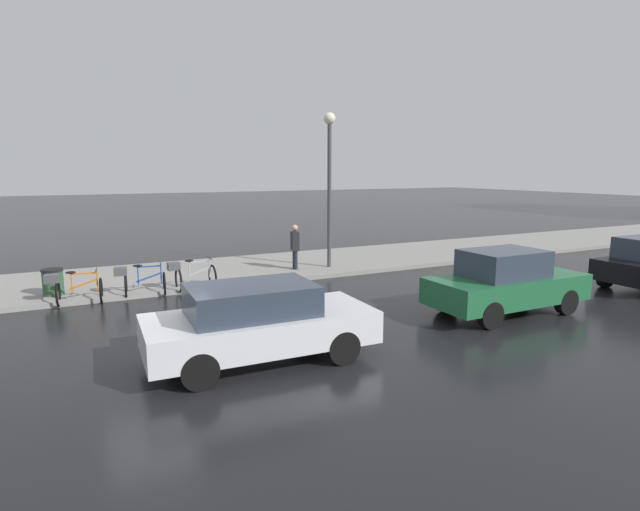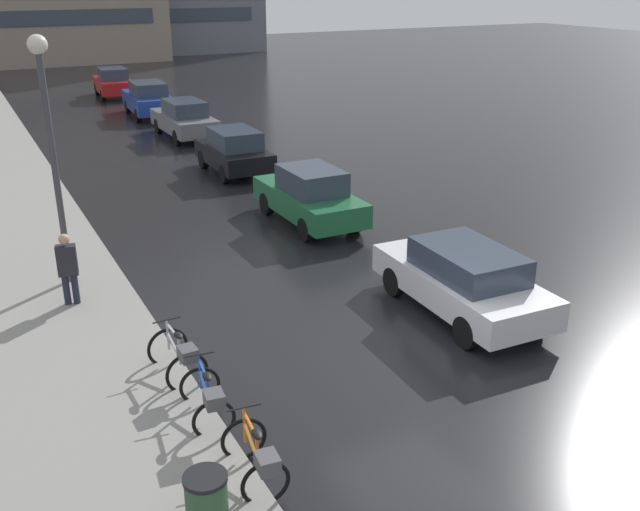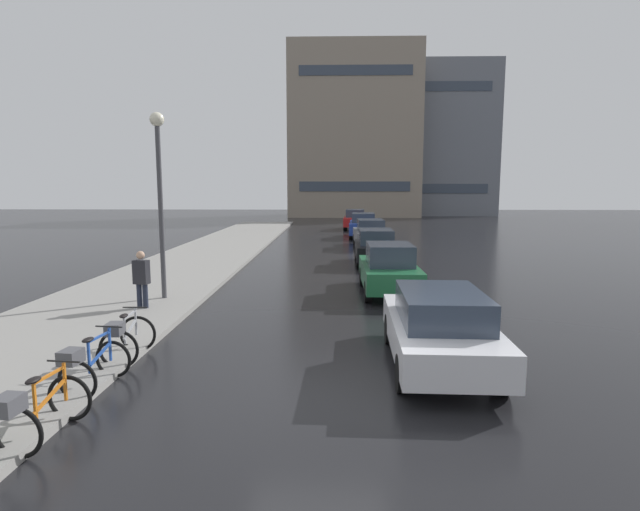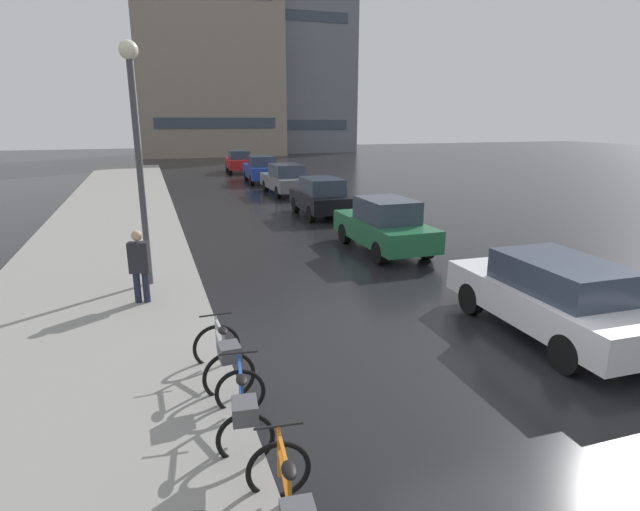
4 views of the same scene
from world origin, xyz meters
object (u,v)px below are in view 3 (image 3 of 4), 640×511
(bicycle_nearest, at_px, (37,410))
(car_green, at_px, (389,269))
(car_grey, at_px, (370,233))
(pedestrian, at_px, (142,278))
(car_white, at_px, (439,327))
(car_black, at_px, (376,247))
(bicycle_third, at_px, (126,337))
(car_red, at_px, (355,220))
(streetlamp, at_px, (159,178))
(car_blue, at_px, (363,225))
(bicycle_second, at_px, (90,364))

(bicycle_nearest, relative_size, car_green, 0.34)
(bicycle_nearest, xyz_separation_m, car_grey, (6.02, 22.24, 0.32))
(bicycle_nearest, bearing_deg, pedestrian, 100.33)
(bicycle_nearest, distance_m, car_white, 6.67)
(car_black, bearing_deg, bicycle_third, -115.07)
(car_black, bearing_deg, car_white, -89.41)
(bicycle_nearest, relative_size, car_white, 0.33)
(bicycle_third, distance_m, car_red, 31.86)
(streetlamp, bearing_deg, bicycle_third, -79.09)
(bicycle_third, xyz_separation_m, car_red, (5.82, 31.32, 0.32))
(car_green, relative_size, car_blue, 0.93)
(car_white, height_order, car_black, car_black)
(bicycle_nearest, xyz_separation_m, bicycle_third, (-0.12, 3.14, 0.02))
(car_blue, distance_m, pedestrian, 22.06)
(bicycle_third, height_order, car_white, car_white)
(bicycle_third, bearing_deg, bicycle_second, -89.46)
(bicycle_second, relative_size, car_white, 0.32)
(streetlamp, bearing_deg, car_black, 47.44)
(car_white, distance_m, car_grey, 19.15)
(streetlamp, bearing_deg, car_blue, 70.16)
(bicycle_nearest, distance_m, bicycle_second, 1.68)
(car_green, xyz_separation_m, car_black, (0.09, 6.09, 0.00))
(car_white, distance_m, car_blue, 24.75)
(car_green, bearing_deg, bicycle_second, -125.98)
(bicycle_nearest, distance_m, car_grey, 23.04)
(car_green, bearing_deg, car_white, -88.07)
(car_white, height_order, car_red, car_red)
(car_grey, distance_m, streetlamp, 15.95)
(bicycle_second, xyz_separation_m, car_black, (5.89, 14.07, 0.31))
(bicycle_third, relative_size, car_blue, 0.31)
(bicycle_second, xyz_separation_m, car_white, (6.02, 1.41, 0.28))
(car_green, distance_m, car_grey, 12.58)
(car_green, height_order, car_black, car_green)
(car_blue, bearing_deg, pedestrian, -109.14)
(car_red, bearing_deg, pedestrian, -104.25)
(bicycle_second, relative_size, car_red, 0.35)
(bicycle_second, xyz_separation_m, pedestrian, (-1.16, 5.31, 0.47))
(bicycle_nearest, distance_m, car_blue, 28.47)
(bicycle_third, distance_m, pedestrian, 4.05)
(bicycle_third, height_order, pedestrian, pedestrian)
(bicycle_second, distance_m, car_black, 15.26)
(car_red, height_order, pedestrian, pedestrian)
(car_black, bearing_deg, pedestrian, -128.83)
(bicycle_nearest, bearing_deg, car_white, 27.60)
(bicycle_third, xyz_separation_m, car_blue, (6.08, 24.70, 0.34))
(bicycle_third, bearing_deg, car_red, 79.47)
(car_white, distance_m, streetlamp, 9.18)
(car_grey, bearing_deg, pedestrian, -115.56)
(car_blue, bearing_deg, car_black, -90.85)
(car_white, bearing_deg, bicycle_nearest, -152.40)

